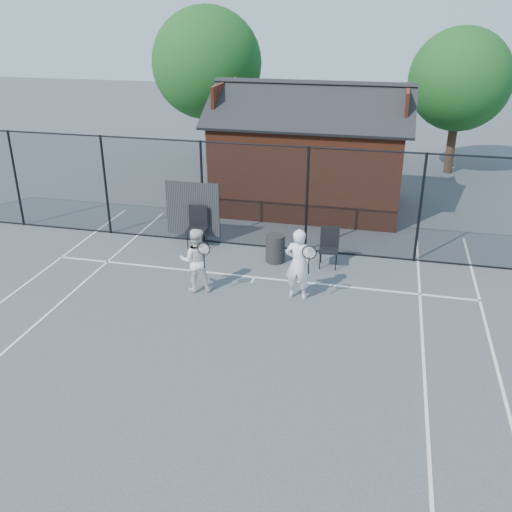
% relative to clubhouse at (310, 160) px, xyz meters
% --- Properties ---
extents(ground, '(80.00, 80.00, 0.00)m').
position_rel_clubhouse_xyz_m(ground, '(-0.50, -9.00, -1.61)').
color(ground, '#43474D').
rests_on(ground, ground).
extents(court_lines, '(11.02, 18.00, 0.01)m').
position_rel_clubhouse_xyz_m(court_lines, '(-0.50, -10.32, -1.60)').
color(court_lines, white).
rests_on(court_lines, ground).
extents(fence, '(22.04, 3.00, 3.00)m').
position_rel_clubhouse_xyz_m(fence, '(-0.80, -4.00, -0.16)').
color(fence, black).
rests_on(fence, ground).
extents(clubhouse, '(6.50, 4.36, 4.19)m').
position_rel_clubhouse_xyz_m(clubhouse, '(0.00, 0.00, 0.00)').
color(clubhouse, '#5F2916').
rests_on(clubhouse, ground).
extents(tree_left, '(4.48, 4.48, 6.44)m').
position_rel_clubhouse_xyz_m(tree_left, '(-5.00, 4.50, 2.58)').
color(tree_left, black).
rests_on(tree_left, ground).
extents(tree_right, '(3.97, 3.97, 5.70)m').
position_rel_clubhouse_xyz_m(tree_right, '(5.00, 5.50, 2.10)').
color(tree_right, black).
rests_on(tree_right, ground).
extents(player_front, '(0.79, 0.60, 1.74)m').
position_rel_clubhouse_xyz_m(player_front, '(0.75, -6.81, -0.73)').
color(player_front, white).
rests_on(player_front, ground).
extents(player_back, '(0.93, 0.80, 1.60)m').
position_rel_clubhouse_xyz_m(player_back, '(-1.71, -6.99, -0.81)').
color(player_back, white).
rests_on(player_back, ground).
extents(chair_left, '(0.60, 0.62, 1.14)m').
position_rel_clubhouse_xyz_m(chair_left, '(-2.57, -4.40, -1.03)').
color(chair_left, black).
rests_on(chair_left, ground).
extents(chair_right, '(0.53, 0.55, 1.04)m').
position_rel_clubhouse_xyz_m(chair_right, '(1.26, -4.90, -1.09)').
color(chair_right, black).
rests_on(chair_right, ground).
extents(waste_bin, '(0.53, 0.53, 0.76)m').
position_rel_clubhouse_xyz_m(waste_bin, '(-0.18, -4.90, -1.23)').
color(waste_bin, black).
rests_on(waste_bin, ground).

